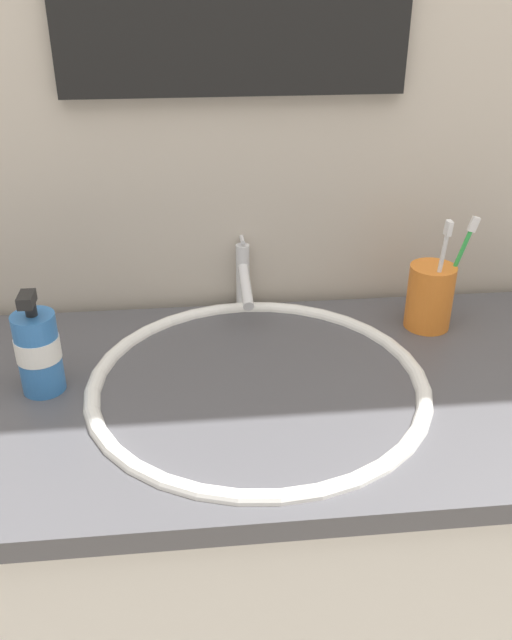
% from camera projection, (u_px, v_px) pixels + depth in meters
% --- Properties ---
extents(tiled_wall_back, '(2.49, 0.04, 2.40)m').
position_uv_depth(tiled_wall_back, '(233.00, 125.00, 1.09)').
color(tiled_wall_back, beige).
rests_on(tiled_wall_back, ground).
extents(vanity_counter, '(1.29, 0.53, 0.89)m').
position_uv_depth(vanity_counter, '(253.00, 595.00, 1.18)').
color(vanity_counter, silver).
rests_on(vanity_counter, ground).
extents(sink_basin, '(0.50, 0.50, 0.10)m').
position_uv_depth(sink_basin, '(258.00, 401.00, 0.99)').
color(sink_basin, white).
rests_on(sink_basin, vanity_counter).
extents(faucet, '(0.02, 0.15, 0.13)m').
position_uv_depth(faucet, '(244.00, 277.00, 1.16)').
color(faucet, silver).
rests_on(faucet, sink_basin).
extents(toothbrush_cup, '(0.08, 0.08, 0.11)m').
position_uv_depth(toothbrush_cup, '(430.00, 297.00, 1.11)').
color(toothbrush_cup, orange).
rests_on(toothbrush_cup, vanity_counter).
extents(toothbrush_white, '(0.01, 0.03, 0.19)m').
position_uv_depth(toothbrush_white, '(440.00, 269.00, 1.06)').
color(toothbrush_white, white).
rests_on(toothbrush_white, toothbrush_cup).
extents(toothbrush_green, '(0.06, 0.01, 0.19)m').
position_uv_depth(toothbrush_green, '(456.00, 265.00, 1.08)').
color(toothbrush_green, green).
rests_on(toothbrush_green, toothbrush_cup).
extents(soap_dispenser, '(0.06, 0.06, 0.16)m').
position_uv_depth(soap_dispenser, '(38.00, 351.00, 0.93)').
color(soap_dispenser, '#3372BF').
rests_on(soap_dispenser, vanity_counter).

